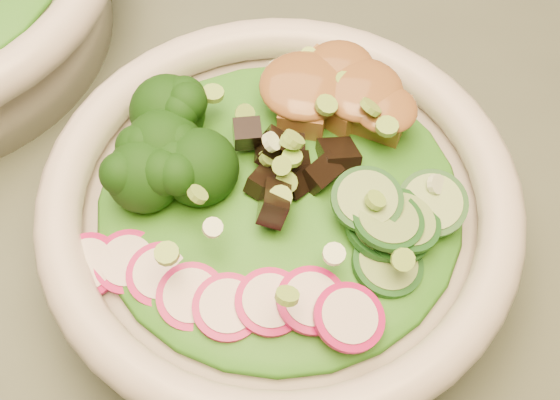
# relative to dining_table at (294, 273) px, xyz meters

# --- Properties ---
(dining_table) EXTENTS (1.20, 0.80, 0.75)m
(dining_table) POSITION_rel_dining_table_xyz_m (0.00, 0.00, 0.00)
(dining_table) COLOR black
(dining_table) RESTS_ON ground
(salad_bowl) EXTENTS (0.25, 0.25, 0.07)m
(salad_bowl) POSITION_rel_dining_table_xyz_m (0.00, -0.04, 0.15)
(salad_bowl) COLOR beige
(salad_bowl) RESTS_ON dining_table
(lettuce_bed) EXTENTS (0.19, 0.19, 0.02)m
(lettuce_bed) POSITION_rel_dining_table_xyz_m (0.00, -0.04, 0.17)
(lettuce_bed) COLOR #1E6515
(lettuce_bed) RESTS_ON salad_bowl
(broccoli_florets) EXTENTS (0.09, 0.09, 0.04)m
(broccoli_florets) POSITION_rel_dining_table_xyz_m (-0.06, -0.04, 0.19)
(broccoli_florets) COLOR black
(broccoli_florets) RESTS_ON salad_bowl
(radish_slices) EXTENTS (0.11, 0.07, 0.02)m
(radish_slices) POSITION_rel_dining_table_xyz_m (-0.00, -0.11, 0.17)
(radish_slices) COLOR #AA0D51
(radish_slices) RESTS_ON salad_bowl
(cucumber_slices) EXTENTS (0.08, 0.08, 0.03)m
(cucumber_slices) POSITION_rel_dining_table_xyz_m (0.06, -0.06, 0.18)
(cucumber_slices) COLOR #85AF61
(cucumber_slices) RESTS_ON salad_bowl
(mushroom_heap) EXTENTS (0.08, 0.08, 0.04)m
(mushroom_heap) POSITION_rel_dining_table_xyz_m (0.00, -0.03, 0.18)
(mushroom_heap) COLOR black
(mushroom_heap) RESTS_ON salad_bowl
(tofu_cubes) EXTENTS (0.10, 0.08, 0.03)m
(tofu_cubes) POSITION_rel_dining_table_xyz_m (0.01, 0.01, 0.18)
(tofu_cubes) COLOR olive
(tofu_cubes) RESTS_ON salad_bowl
(peanut_sauce) EXTENTS (0.07, 0.05, 0.02)m
(peanut_sauce) POSITION_rel_dining_table_xyz_m (0.01, 0.01, 0.19)
(peanut_sauce) COLOR brown
(peanut_sauce) RESTS_ON tofu_cubes
(scallion_garnish) EXTENTS (0.18, 0.18, 0.02)m
(scallion_garnish) POSITION_rel_dining_table_xyz_m (0.00, -0.04, 0.19)
(scallion_garnish) COLOR #7DB43F
(scallion_garnish) RESTS_ON salad_bowl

